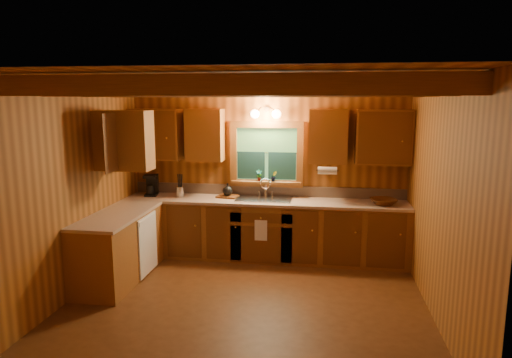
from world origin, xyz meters
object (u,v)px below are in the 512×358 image
object	(u,v)px
cutting_board	(228,197)
wicker_basket	(383,202)
coffee_maker	(151,185)
sink	(264,202)

from	to	relation	value
cutting_board	wicker_basket	world-z (taller)	wicker_basket
coffee_maker	cutting_board	xyz separation A→B (m)	(1.20, 0.02, -0.15)
sink	coffee_maker	bearing A→B (deg)	178.60
wicker_basket	cutting_board	bearing A→B (deg)	176.36
sink	cutting_board	distance (m)	0.58
sink	wicker_basket	xyz separation A→B (m)	(1.71, -0.08, 0.09)
sink	cutting_board	world-z (taller)	sink
sink	wicker_basket	bearing A→B (deg)	-2.82
coffee_maker	wicker_basket	bearing A→B (deg)	-13.15
coffee_maker	wicker_basket	size ratio (longest dim) A/B	0.91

